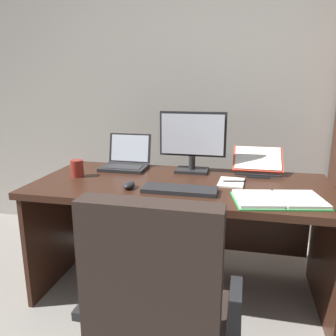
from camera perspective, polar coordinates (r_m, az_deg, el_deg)
The scene contains 12 objects.
wall_back at distance 2.95m, azimuth 9.59°, elevation 13.59°, with size 5.66×0.12×2.65m, color #B2ADA3.
desk at distance 2.22m, azimuth 2.56°, elevation -6.79°, with size 1.81×0.81×0.75m.
office_chair at distance 1.44m, azimuth -1.51°, elevation -25.87°, with size 0.61×0.60×0.98m.
monitor at distance 2.29m, azimuth 4.16°, elevation 4.35°, with size 0.45×0.16×0.41m.
laptop at distance 2.44m, azimuth -7.12°, elevation 1.19°, with size 0.31×0.28×0.23m.
keyboard at distance 1.90m, azimuth 2.00°, elevation -3.70°, with size 0.42×0.15×0.02m, color #232326.
computer_mouse at distance 1.97m, azimuth -6.61°, elevation -2.88°, with size 0.06×0.10×0.04m, color #232326.
reading_stand_with_book at distance 2.37m, azimuth 14.93°, elevation 1.14°, with size 0.33×0.29×0.16m.
open_binder at distance 1.84m, azimuth 18.19°, elevation -5.10°, with size 0.50×0.36×0.02m.
notepad at distance 2.10m, azimuth 10.65°, elevation -2.39°, with size 0.15×0.21×0.01m, color white.
pen at distance 2.10m, azimuth 11.21°, elevation -2.19°, with size 0.01×0.01×0.14m, color black.
coffee_mug at distance 2.28m, azimuth -15.11°, elevation -0.04°, with size 0.08×0.08×0.11m, color maroon.
Camera 1 is at (0.17, -0.81, 1.35)m, focal length 36.07 mm.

